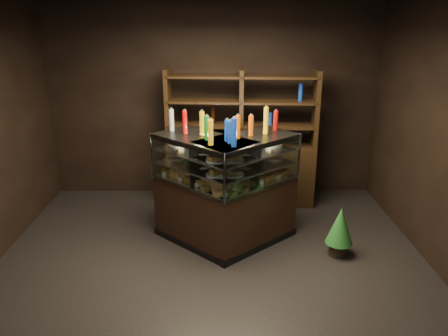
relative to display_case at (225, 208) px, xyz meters
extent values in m
plane|color=black|center=(-0.16, -0.80, -0.46)|extent=(5.00, 5.00, 0.00)
cube|color=black|center=(-0.16, 1.70, 1.04)|extent=(5.00, 0.02, 3.00)
cube|color=black|center=(-0.16, -3.30, 1.04)|extent=(5.00, 0.02, 3.00)
cube|color=black|center=(0.25, 0.00, -0.06)|extent=(1.32, 1.25, 0.80)
cube|color=black|center=(0.25, 0.00, -0.42)|extent=(1.36, 1.29, 0.08)
cube|color=black|center=(0.25, 0.00, 0.87)|extent=(1.32, 1.25, 0.06)
cube|color=silver|center=(0.25, 0.00, 0.35)|extent=(1.25, 1.18, 0.02)
cube|color=silver|center=(0.25, 0.00, 0.53)|extent=(1.25, 1.18, 0.02)
cube|color=silver|center=(0.25, 0.00, 0.70)|extent=(1.25, 1.18, 0.02)
cube|color=white|center=(0.46, -0.24, 0.62)|extent=(0.93, 0.80, 0.56)
cylinder|color=silver|center=(0.91, 0.16, 0.62)|extent=(0.03, 0.03, 0.58)
cylinder|color=silver|center=(-0.01, -0.63, 0.62)|extent=(0.03, 0.03, 0.58)
cube|color=black|center=(-0.25, 0.01, -0.06)|extent=(1.30, 1.27, 0.80)
cube|color=black|center=(-0.25, 0.01, -0.42)|extent=(1.34, 1.31, 0.08)
cube|color=black|center=(-0.25, 0.01, 0.87)|extent=(1.30, 1.27, 0.06)
cube|color=silver|center=(-0.25, 0.01, 0.35)|extent=(1.24, 1.21, 0.02)
cube|color=silver|center=(-0.25, 0.01, 0.53)|extent=(1.24, 1.21, 0.02)
cube|color=silver|center=(-0.25, 0.01, 0.70)|extent=(1.24, 1.21, 0.02)
cube|color=white|center=(-0.47, -0.22, 0.62)|extent=(0.89, 0.84, 0.56)
cylinder|color=silver|center=(-0.01, -0.63, 0.62)|extent=(0.03, 0.03, 0.58)
cylinder|color=silver|center=(-0.90, 0.20, 0.62)|extent=(0.03, 0.03, 0.58)
cube|color=#B79541|center=(-0.12, -0.36, 0.38)|extent=(0.20, 0.19, 0.06)
cube|color=#B79541|center=(-0.01, -0.26, 0.38)|extent=(0.20, 0.19, 0.06)
cube|color=#B79541|center=(0.10, -0.17, 0.38)|extent=(0.20, 0.19, 0.06)
cube|color=#B79541|center=(0.22, -0.07, 0.38)|extent=(0.20, 0.19, 0.06)
cube|color=#B79541|center=(0.33, 0.02, 0.38)|extent=(0.20, 0.19, 0.06)
cube|color=#B79541|center=(0.44, 0.12, 0.38)|extent=(0.20, 0.19, 0.06)
cube|color=#B79541|center=(0.55, 0.21, 0.38)|extent=(0.20, 0.19, 0.06)
cube|color=#B79541|center=(0.66, 0.30, 0.38)|extent=(0.20, 0.19, 0.06)
cylinder|color=white|center=(-0.10, -0.30, 0.55)|extent=(0.24, 0.24, 0.02)
cube|color=#B79541|center=(-0.10, -0.30, 0.58)|extent=(0.18, 0.17, 0.05)
cylinder|color=white|center=(0.25, 0.00, 0.55)|extent=(0.24, 0.24, 0.02)
cube|color=#B79541|center=(0.25, 0.00, 0.58)|extent=(0.18, 0.17, 0.05)
cylinder|color=white|center=(0.60, 0.30, 0.55)|extent=(0.24, 0.24, 0.02)
cube|color=#B79541|center=(0.60, 0.30, 0.58)|extent=(0.18, 0.17, 0.05)
cylinder|color=white|center=(-0.10, -0.30, 0.72)|extent=(0.24, 0.24, 0.02)
cube|color=#B79541|center=(-0.10, -0.30, 0.75)|extent=(0.18, 0.17, 0.05)
cylinder|color=white|center=(0.25, 0.00, 0.72)|extent=(0.24, 0.24, 0.02)
cube|color=#B79541|center=(0.25, 0.00, 0.75)|extent=(0.18, 0.17, 0.05)
cylinder|color=white|center=(0.60, 0.30, 0.72)|extent=(0.24, 0.24, 0.02)
cube|color=#B79541|center=(0.60, 0.30, 0.75)|extent=(0.18, 0.17, 0.05)
cube|color=#B79541|center=(-0.65, 0.33, 0.38)|extent=(0.19, 0.19, 0.06)
cube|color=#B79541|center=(-0.54, 0.23, 0.38)|extent=(0.19, 0.19, 0.06)
cube|color=#B79541|center=(-0.43, 0.13, 0.38)|extent=(0.19, 0.19, 0.06)
cube|color=#B79541|center=(-0.33, 0.04, 0.38)|extent=(0.19, 0.19, 0.06)
cube|color=#B79541|center=(-0.22, -0.06, 0.38)|extent=(0.19, 0.19, 0.06)
cube|color=#B79541|center=(-0.11, -0.16, 0.38)|extent=(0.19, 0.19, 0.06)
cube|color=#B79541|center=(-0.01, -0.26, 0.38)|extent=(0.19, 0.19, 0.06)
cube|color=#B79541|center=(0.10, -0.36, 0.38)|extent=(0.19, 0.19, 0.06)
cylinder|color=white|center=(-0.59, 0.32, 0.55)|extent=(0.24, 0.24, 0.02)
cube|color=#B79541|center=(-0.59, 0.32, 0.58)|extent=(0.18, 0.18, 0.05)
cylinder|color=white|center=(-0.25, 0.01, 0.55)|extent=(0.24, 0.24, 0.02)
cube|color=#B79541|center=(-0.25, 0.01, 0.58)|extent=(0.18, 0.18, 0.05)
cylinder|color=white|center=(0.09, -0.31, 0.55)|extent=(0.24, 0.24, 0.02)
cube|color=#B79541|center=(0.09, -0.31, 0.58)|extent=(0.18, 0.18, 0.05)
cylinder|color=white|center=(-0.59, 0.32, 0.72)|extent=(0.24, 0.24, 0.02)
cube|color=#B79541|center=(-0.59, 0.32, 0.75)|extent=(0.18, 0.18, 0.05)
cylinder|color=white|center=(-0.25, 0.01, 0.72)|extent=(0.24, 0.24, 0.02)
cube|color=#B79541|center=(-0.25, 0.01, 0.75)|extent=(0.18, 0.18, 0.05)
cylinder|color=white|center=(0.09, -0.31, 0.72)|extent=(0.24, 0.24, 0.02)
cube|color=#B79541|center=(0.09, -0.31, 0.75)|extent=(0.18, 0.18, 0.05)
cylinder|color=black|center=(-0.14, -0.34, 1.04)|extent=(0.06, 0.06, 0.28)
cylinder|color=silver|center=(-0.14, -0.34, 1.19)|extent=(0.03, 0.03, 0.02)
cylinder|color=#0F38B2|center=(0.02, -0.20, 1.04)|extent=(0.06, 0.06, 0.28)
cylinder|color=silver|center=(0.02, -0.20, 1.19)|extent=(0.03, 0.03, 0.02)
cylinder|color=#B20C0A|center=(0.17, -0.07, 1.04)|extent=(0.06, 0.06, 0.28)
cylinder|color=silver|center=(0.17, -0.07, 1.19)|extent=(0.03, 0.03, 0.02)
cylinder|color=#147223|center=(0.33, 0.06, 1.04)|extent=(0.06, 0.06, 0.28)
cylinder|color=silver|center=(0.33, 0.06, 1.19)|extent=(0.03, 0.03, 0.02)
cylinder|color=silver|center=(0.48, 0.20, 1.04)|extent=(0.06, 0.06, 0.28)
cylinder|color=silver|center=(0.48, 0.20, 1.19)|extent=(0.03, 0.03, 0.02)
cylinder|color=#D8590A|center=(0.64, 0.33, 1.04)|extent=(0.06, 0.06, 0.28)
cylinder|color=silver|center=(0.64, 0.33, 1.19)|extent=(0.03, 0.03, 0.02)
cylinder|color=black|center=(-0.62, 0.36, 1.04)|extent=(0.06, 0.06, 0.28)
cylinder|color=silver|center=(-0.62, 0.36, 1.19)|extent=(0.03, 0.03, 0.02)
cylinder|color=#0F38B2|center=(-0.48, 0.22, 1.04)|extent=(0.06, 0.06, 0.28)
cylinder|color=silver|center=(-0.48, 0.22, 1.19)|extent=(0.03, 0.03, 0.02)
cylinder|color=#B20C0A|center=(-0.33, 0.08, 1.04)|extent=(0.06, 0.06, 0.28)
cylinder|color=silver|center=(-0.33, 0.08, 1.19)|extent=(0.03, 0.03, 0.02)
cylinder|color=#147223|center=(-0.18, -0.06, 1.04)|extent=(0.06, 0.06, 0.28)
cylinder|color=silver|center=(-0.18, -0.06, 1.19)|extent=(0.03, 0.03, 0.02)
cylinder|color=silver|center=(-0.03, -0.20, 1.04)|extent=(0.06, 0.06, 0.28)
cylinder|color=silver|center=(-0.03, -0.20, 1.19)|extent=(0.03, 0.03, 0.02)
cylinder|color=#D8590A|center=(0.12, -0.34, 1.04)|extent=(0.06, 0.06, 0.28)
cylinder|color=silver|center=(0.12, -0.34, 1.19)|extent=(0.03, 0.03, 0.02)
cylinder|color=black|center=(1.34, -0.35, -0.38)|extent=(0.21, 0.21, 0.16)
cone|color=#1A5B1D|center=(1.34, -0.35, -0.08)|extent=(0.32, 0.32, 0.44)
cone|color=#1A5B1D|center=(1.34, -0.35, 0.07)|extent=(0.25, 0.25, 0.31)
cube|color=black|center=(0.25, 1.25, -0.01)|extent=(2.19, 0.57, 0.90)
cube|color=black|center=(-0.80, 1.32, 0.99)|extent=(0.09, 0.38, 1.10)
cube|color=black|center=(0.25, 1.25, 0.99)|extent=(0.09, 0.38, 1.10)
cube|color=black|center=(1.31, 1.17, 0.99)|extent=(0.09, 0.38, 1.10)
cube|color=black|center=(0.25, 1.25, 0.74)|extent=(2.15, 0.52, 0.03)
cube|color=black|center=(0.25, 1.25, 1.09)|extent=(2.15, 0.52, 0.03)
cube|color=black|center=(0.25, 1.25, 1.44)|extent=(2.15, 0.52, 0.03)
cylinder|color=black|center=(-0.57, 1.30, 0.86)|extent=(0.06, 0.06, 0.22)
cylinder|color=#0F38B2|center=(-0.16, 1.27, 0.86)|extent=(0.06, 0.06, 0.22)
cylinder|color=#B20C0A|center=(0.25, 1.25, 0.86)|extent=(0.06, 0.06, 0.22)
cylinder|color=#147223|center=(0.67, 1.22, 0.86)|extent=(0.06, 0.06, 0.22)
cylinder|color=silver|center=(1.08, 1.19, 0.86)|extent=(0.06, 0.06, 0.22)
camera|label=1|loc=(-0.07, -4.92, 2.24)|focal=35.00mm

